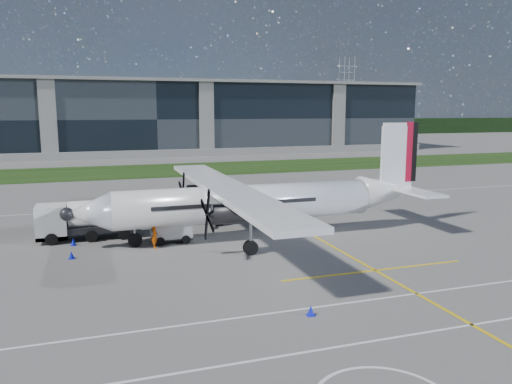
{
  "coord_description": "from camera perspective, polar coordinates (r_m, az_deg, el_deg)",
  "views": [
    {
      "loc": [
        -12.69,
        -30.82,
        9.46
      ],
      "look_at": [
        -0.66,
        5.56,
        3.11
      ],
      "focal_mm": 35.0,
      "sensor_mm": 36.0,
      "label": 1
    }
  ],
  "objects": [
    {
      "name": "ground",
      "position": [
        72.57,
        -8.08,
        1.82
      ],
      "size": [
        400.0,
        400.0,
        0.0
      ],
      "primitive_type": "plane",
      "color": "#5F5D5A",
      "rests_on": "ground"
    },
    {
      "name": "grass_strip",
      "position": [
        80.39,
        -9.1,
        2.55
      ],
      "size": [
        400.0,
        18.0,
        0.04
      ],
      "primitive_type": "cube",
      "color": "black",
      "rests_on": "ground"
    },
    {
      "name": "terminal_building",
      "position": [
        111.56,
        -11.89,
        8.2
      ],
      "size": [
        120.0,
        20.0,
        15.0
      ],
      "primitive_type": "cube",
      "color": "black",
      "rests_on": "ground"
    },
    {
      "name": "tree_line",
      "position": [
        171.41,
        -14.15,
        6.97
      ],
      "size": [
        400.0,
        6.0,
        6.0
      ],
      "primitive_type": "cube",
      "color": "black",
      "rests_on": "ground"
    },
    {
      "name": "pylon_east",
      "position": [
        205.6,
        10.25,
        10.81
      ],
      "size": [
        9.0,
        4.6,
        30.0
      ],
      "primitive_type": null,
      "color": "gray",
      "rests_on": "ground"
    },
    {
      "name": "yellow_taxiway_centerline",
      "position": [
        44.74,
        2.66,
        -2.8
      ],
      "size": [
        0.2,
        70.0,
        0.01
      ],
      "primitive_type": "cube",
      "color": "yellow",
      "rests_on": "ground"
    },
    {
      "name": "white_lane_line",
      "position": [
        23.1,
        17.67,
        -15.23
      ],
      "size": [
        90.0,
        0.15,
        0.01
      ],
      "primitive_type": "cube",
      "color": "white",
      "rests_on": "ground"
    },
    {
      "name": "turboprop_aircraft",
      "position": [
        36.89,
        0.3,
        1.26
      ],
      "size": [
        27.24,
        28.25,
        8.47
      ],
      "primitive_type": null,
      "color": "white",
      "rests_on": "ground"
    },
    {
      "name": "fuel_tanker_truck",
      "position": [
        38.86,
        -19.38,
        -3.06
      ],
      "size": [
        7.63,
        2.48,
        2.86
      ],
      "primitive_type": null,
      "color": "white",
      "rests_on": "ground"
    },
    {
      "name": "baggage_tug",
      "position": [
        36.55,
        -9.65,
        -4.26
      ],
      "size": [
        3.03,
        1.82,
        1.82
      ],
      "primitive_type": null,
      "color": "silver",
      "rests_on": "ground"
    },
    {
      "name": "ground_crew_person",
      "position": [
        35.13,
        -11.53,
        -4.65
      ],
      "size": [
        0.65,
        0.88,
        2.09
      ],
      "primitive_type": "imported",
      "rotation": [
        0.0,
        0.0,
        1.62
      ],
      "color": "#F25907",
      "rests_on": "ground"
    },
    {
      "name": "safety_cone_nose_stbd",
      "position": [
        37.55,
        -20.15,
        -5.38
      ],
      "size": [
        0.36,
        0.36,
        0.5
      ],
      "primitive_type": "cone",
      "color": "#0C15CE",
      "rests_on": "ground"
    },
    {
      "name": "safety_cone_nose_port",
      "position": [
        34.33,
        -20.35,
        -6.76
      ],
      "size": [
        0.36,
        0.36,
        0.5
      ],
      "primitive_type": "cone",
      "color": "#0C15CE",
      "rests_on": "ground"
    },
    {
      "name": "safety_cone_stbdwing",
      "position": [
        50.55,
        -6.81,
        -1.16
      ],
      "size": [
        0.36,
        0.36,
        0.5
      ],
      "primitive_type": "cone",
      "color": "#0C15CE",
      "rests_on": "ground"
    },
    {
      "name": "safety_cone_portwing",
      "position": [
        23.93,
        6.28,
        -13.29
      ],
      "size": [
        0.36,
        0.36,
        0.5
      ],
      "primitive_type": "cone",
      "color": "#0C15CE",
      "rests_on": "ground"
    }
  ]
}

